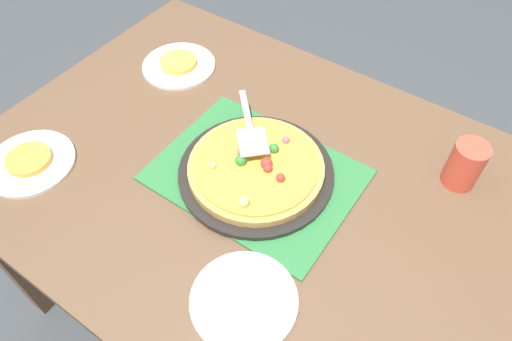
{
  "coord_description": "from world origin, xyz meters",
  "views": [
    {
      "loc": [
        -0.41,
        0.59,
        1.65
      ],
      "look_at": [
        0.0,
        0.0,
        0.77
      ],
      "focal_mm": 32.9,
      "sensor_mm": 36.0,
      "label": 1
    }
  ],
  "objects_px": {
    "pizza": "(256,167)",
    "cup_far": "(465,165)",
    "pizza_server": "(250,128)",
    "plate_side": "(244,300)",
    "served_slice_left": "(29,159)",
    "served_slice_right": "(178,62)",
    "pizza_pan": "(256,172)",
    "plate_near_left": "(31,163)",
    "plate_far_right": "(179,66)"
  },
  "relations": [
    {
      "from": "plate_side",
      "to": "served_slice_left",
      "type": "distance_m",
      "value": 0.65
    },
    {
      "from": "pizza",
      "to": "served_slice_right",
      "type": "xyz_separation_m",
      "value": [
        0.43,
        -0.21,
        -0.02
      ]
    },
    {
      "from": "pizza",
      "to": "pizza_server",
      "type": "relative_size",
      "value": 1.69
    },
    {
      "from": "plate_far_right",
      "to": "cup_far",
      "type": "bearing_deg",
      "value": -176.46
    },
    {
      "from": "plate_far_right",
      "to": "pizza_server",
      "type": "bearing_deg",
      "value": 158.45
    },
    {
      "from": "plate_far_right",
      "to": "served_slice_left",
      "type": "xyz_separation_m",
      "value": [
        0.05,
        0.51,
        0.01
      ]
    },
    {
      "from": "pizza",
      "to": "served_slice_left",
      "type": "xyz_separation_m",
      "value": [
        0.49,
        0.29,
        -0.02
      ]
    },
    {
      "from": "served_slice_left",
      "to": "served_slice_right",
      "type": "relative_size",
      "value": 1.0
    },
    {
      "from": "plate_side",
      "to": "pizza_server",
      "type": "distance_m",
      "value": 0.43
    },
    {
      "from": "plate_far_right",
      "to": "served_slice_right",
      "type": "height_order",
      "value": "served_slice_right"
    },
    {
      "from": "pizza_server",
      "to": "served_slice_left",
      "type": "bearing_deg",
      "value": 40.83
    },
    {
      "from": "served_slice_right",
      "to": "served_slice_left",
      "type": "bearing_deg",
      "value": 83.96
    },
    {
      "from": "pizza",
      "to": "pizza_pan",
      "type": "bearing_deg",
      "value": -36.87
    },
    {
      "from": "pizza",
      "to": "plate_far_right",
      "type": "distance_m",
      "value": 0.48
    },
    {
      "from": "pizza",
      "to": "plate_far_right",
      "type": "relative_size",
      "value": 1.5
    },
    {
      "from": "plate_far_right",
      "to": "pizza_server",
      "type": "xyz_separation_m",
      "value": [
        -0.36,
        0.14,
        0.06
      ]
    },
    {
      "from": "plate_near_left",
      "to": "served_slice_left",
      "type": "relative_size",
      "value": 2.0
    },
    {
      "from": "pizza_pan",
      "to": "plate_side",
      "type": "relative_size",
      "value": 1.73
    },
    {
      "from": "pizza",
      "to": "cup_far",
      "type": "xyz_separation_m",
      "value": [
        -0.41,
        -0.27,
        0.03
      ]
    },
    {
      "from": "served_slice_left",
      "to": "pizza_server",
      "type": "distance_m",
      "value": 0.56
    },
    {
      "from": "cup_far",
      "to": "pizza_pan",
      "type": "bearing_deg",
      "value": 32.96
    },
    {
      "from": "pizza_pan",
      "to": "pizza",
      "type": "distance_m",
      "value": 0.02
    },
    {
      "from": "pizza_server",
      "to": "pizza_pan",
      "type": "bearing_deg",
      "value": 133.89
    },
    {
      "from": "pizza",
      "to": "plate_side",
      "type": "relative_size",
      "value": 1.5
    },
    {
      "from": "pizza_server",
      "to": "plate_side",
      "type": "bearing_deg",
      "value": 123.54
    },
    {
      "from": "pizza",
      "to": "pizza_server",
      "type": "xyz_separation_m",
      "value": [
        0.07,
        -0.07,
        0.04
      ]
    },
    {
      "from": "pizza",
      "to": "pizza_server",
      "type": "distance_m",
      "value": 0.1
    },
    {
      "from": "plate_side",
      "to": "pizza_server",
      "type": "height_order",
      "value": "pizza_server"
    },
    {
      "from": "cup_far",
      "to": "plate_near_left",
      "type": "bearing_deg",
      "value": 31.86
    },
    {
      "from": "pizza_pan",
      "to": "plate_side",
      "type": "distance_m",
      "value": 0.33
    },
    {
      "from": "served_slice_left",
      "to": "plate_near_left",
      "type": "bearing_deg",
      "value": 0.0
    },
    {
      "from": "plate_near_left",
      "to": "served_slice_left",
      "type": "height_order",
      "value": "served_slice_left"
    },
    {
      "from": "plate_side",
      "to": "served_slice_left",
      "type": "xyz_separation_m",
      "value": [
        0.65,
        0.01,
        0.01
      ]
    },
    {
      "from": "pizza_pan",
      "to": "cup_far",
      "type": "distance_m",
      "value": 0.49
    },
    {
      "from": "plate_far_right",
      "to": "served_slice_left",
      "type": "height_order",
      "value": "served_slice_left"
    },
    {
      "from": "served_slice_left",
      "to": "served_slice_right",
      "type": "distance_m",
      "value": 0.51
    },
    {
      "from": "plate_near_left",
      "to": "plate_far_right",
      "type": "height_order",
      "value": "same"
    },
    {
      "from": "plate_near_left",
      "to": "served_slice_right",
      "type": "xyz_separation_m",
      "value": [
        -0.05,
        -0.51,
        0.01
      ]
    },
    {
      "from": "pizza",
      "to": "cup_far",
      "type": "bearing_deg",
      "value": -146.99
    },
    {
      "from": "served_slice_right",
      "to": "plate_near_left",
      "type": "bearing_deg",
      "value": 83.96
    },
    {
      "from": "served_slice_right",
      "to": "cup_far",
      "type": "height_order",
      "value": "cup_far"
    },
    {
      "from": "pizza_pan",
      "to": "pizza",
      "type": "relative_size",
      "value": 1.15
    },
    {
      "from": "served_slice_left",
      "to": "served_slice_right",
      "type": "height_order",
      "value": "same"
    },
    {
      "from": "pizza_pan",
      "to": "pizza_server",
      "type": "distance_m",
      "value": 0.11
    },
    {
      "from": "cup_far",
      "to": "pizza",
      "type": "bearing_deg",
      "value": 33.01
    },
    {
      "from": "pizza_pan",
      "to": "plate_far_right",
      "type": "distance_m",
      "value": 0.48
    },
    {
      "from": "plate_side",
      "to": "served_slice_left",
      "type": "height_order",
      "value": "served_slice_left"
    },
    {
      "from": "served_slice_left",
      "to": "served_slice_right",
      "type": "bearing_deg",
      "value": -96.04
    },
    {
      "from": "plate_side",
      "to": "served_slice_right",
      "type": "xyz_separation_m",
      "value": [
        0.6,
        -0.5,
        0.01
      ]
    },
    {
      "from": "pizza_pan",
      "to": "cup_far",
      "type": "xyz_separation_m",
      "value": [
        -0.41,
        -0.27,
        0.05
      ]
    }
  ]
}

